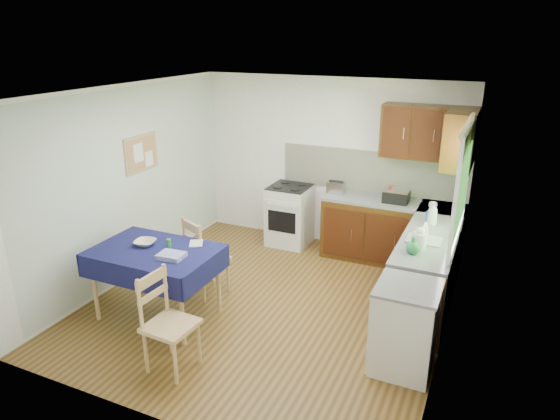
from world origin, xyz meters
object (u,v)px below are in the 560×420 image
at_px(sandwich_press, 396,195).
at_px(kettle, 420,239).
at_px(chair_near, 166,319).
at_px(chair_far, 203,255).
at_px(dish_rack, 424,239).
at_px(dining_table, 155,258).
at_px(toaster, 336,187).

bearing_deg(sandwich_press, kettle, -44.86).
bearing_deg(chair_near, sandwich_press, -20.44).
xyz_separation_m(chair_far, sandwich_press, (1.92, 1.87, 0.47)).
distance_m(dish_rack, kettle, 0.25).
bearing_deg(dining_table, chair_far, 73.79).
height_order(dining_table, dish_rack, dish_rack).
bearing_deg(sandwich_press, chair_far, -111.50).
distance_m(dining_table, sandwich_press, 3.30).
height_order(dining_table, sandwich_press, sandwich_press).
bearing_deg(chair_far, sandwich_press, -110.98).
xyz_separation_m(dish_rack, kettle, (-0.01, -0.24, 0.09)).
bearing_deg(dish_rack, chair_far, 171.97).
bearing_deg(sandwich_press, chair_near, -89.91).
bearing_deg(kettle, dining_table, -158.52).
relative_size(dining_table, toaster, 5.49).
relative_size(chair_far, dish_rack, 2.63).
bearing_deg(sandwich_press, dish_rack, -40.76).
bearing_deg(dish_rack, chair_near, -157.67).
bearing_deg(dish_rack, toaster, 116.52).
distance_m(toaster, dish_rack, 1.90).
relative_size(chair_far, sandwich_press, 3.01).
bearing_deg(chair_near, kettle, -44.77).
xyz_separation_m(chair_far, chair_near, (0.46, -1.37, -0.00)).
height_order(chair_far, dish_rack, dish_rack).
height_order(dish_rack, kettle, kettle).
distance_m(chair_far, dish_rack, 2.60).
xyz_separation_m(dining_table, dish_rack, (2.69, 1.29, 0.20)).
relative_size(chair_far, chair_near, 1.01).
xyz_separation_m(dining_table, chair_near, (0.67, -0.72, -0.20)).
relative_size(dish_rack, kettle, 1.54).
height_order(chair_far, kettle, kettle).
distance_m(dining_table, dish_rack, 2.99).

